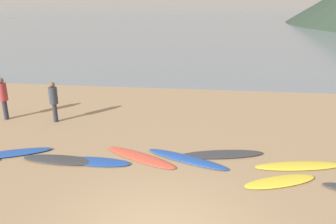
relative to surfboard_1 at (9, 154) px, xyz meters
The scene contains 12 objects.
ground_plane 8.49m from the surfboard_1, 52.64° to the left, with size 120.00×120.00×0.20m, color #997C5B.
ocean_water 58.57m from the surfboard_1, 84.95° to the left, with size 140.00×100.00×0.01m, color slate.
surfboard_1 is the anchor object (origin of this frame).
surfboard_2 1.80m from the surfboard_1, ahead, with size 2.44×0.59×0.08m, color #333338.
surfboard_3 2.84m from the surfboard_1, ahead, with size 2.12×0.58×0.07m, color #1E479E.
surfboard_4 4.11m from the surfboard_1, ahead, with size 2.57×0.53×0.07m, color #D84C38.
surfboard_5 5.52m from the surfboard_1, ahead, with size 2.67×0.48×0.09m, color #1E479E.
surfboard_6 6.62m from the surfboard_1, ahead, with size 2.60×0.59×0.08m, color #333338.
surfboard_7 8.09m from the surfboard_1, ahead, with size 2.08×0.55×0.08m, color yellow.
surfboard_8 8.75m from the surfboard_1, ahead, with size 2.57×0.55×0.08m, color yellow.
person_0 3.11m from the surfboard_1, 85.98° to the left, with size 0.32×0.32×1.59m.
person_1 3.66m from the surfboard_1, 121.76° to the left, with size 0.34×0.34×1.68m.
Camera 1 is at (0.92, -5.79, 4.80)m, focal length 36.95 mm.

